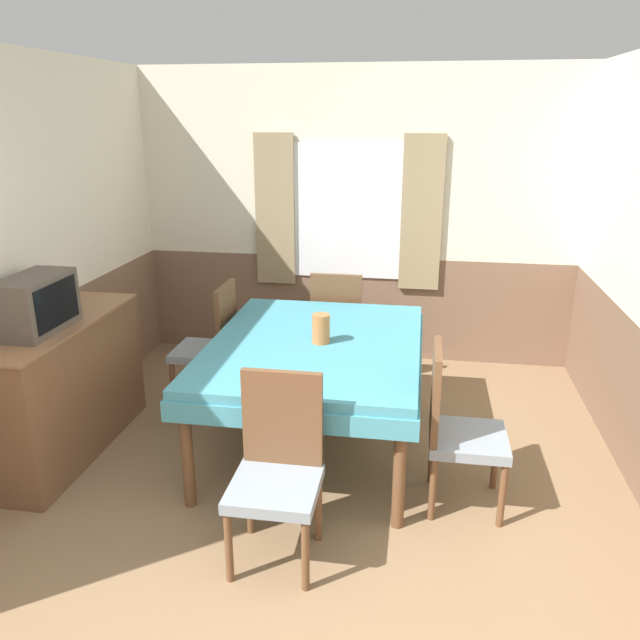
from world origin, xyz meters
name	(u,v)px	position (x,y,z in m)	size (l,w,h in m)	color
wall_back	(355,218)	(-0.01, 3.86, 1.30)	(4.29, 0.09, 2.60)	silver
wall_left	(23,258)	(-1.97, 1.92, 1.30)	(0.05, 4.24, 2.60)	silver
dining_table	(315,355)	(-0.07, 2.11, 0.67)	(1.40, 1.83, 0.77)	teal
chair_right_near	(456,425)	(0.84, 1.57, 0.51)	(0.44, 0.44, 0.97)	brown
chair_head_near	(278,465)	(-0.07, 0.99, 0.51)	(0.44, 0.44, 0.97)	brown
chair_head_window	(338,324)	(-0.07, 3.23, 0.51)	(0.44, 0.44, 0.97)	brown
chair_left_far	(212,342)	(-0.97, 2.65, 0.51)	(0.44, 0.44, 0.97)	brown
sideboard	(64,387)	(-1.70, 1.77, 0.47)	(0.46, 1.42, 0.92)	brown
tv	(36,304)	(-1.70, 1.60, 1.10)	(0.29, 0.53, 0.35)	#51473D
vase	(321,329)	(-0.02, 2.09, 0.86)	(0.12, 0.12, 0.19)	#B26B38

